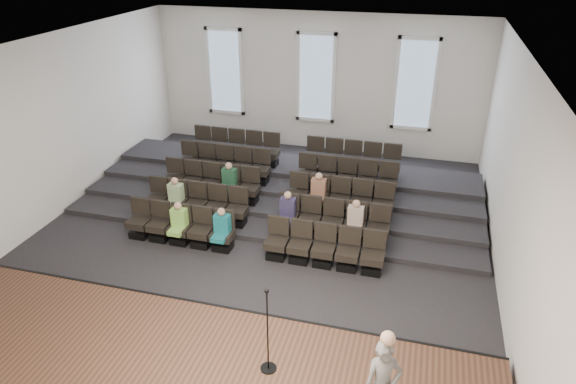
{
  "coord_description": "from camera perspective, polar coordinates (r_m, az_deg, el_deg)",
  "views": [
    {
      "loc": [
        3.88,
        -11.01,
        7.33
      ],
      "look_at": [
        0.73,
        0.5,
        1.32
      ],
      "focal_mm": 32.0,
      "sensor_mm": 36.0,
      "label": 1
    }
  ],
  "objects": [
    {
      "name": "wall_right",
      "position": [
        12.21,
        24.04,
        0.97
      ],
      "size": [
        0.04,
        14.0,
        5.0
      ],
      "primitive_type": "cube",
      "color": "white",
      "rests_on": "ground"
    },
    {
      "name": "risers",
      "position": [
        16.34,
        0.02,
        0.84
      ],
      "size": [
        11.8,
        4.8,
        0.6
      ],
      "color": "black",
      "rests_on": "ground"
    },
    {
      "name": "wall_front",
      "position": [
        7.37,
        -22.38,
        -16.74
      ],
      "size": [
        12.0,
        0.04,
        5.0
      ],
      "primitive_type": "cube",
      "color": "white",
      "rests_on": "ground"
    },
    {
      "name": "audience",
      "position": [
        13.82,
        -4.06,
        -1.41
      ],
      "size": [
        5.45,
        2.64,
        1.1
      ],
      "color": "#87CB51",
      "rests_on": "seating_rows"
    },
    {
      "name": "wall_back",
      "position": [
        19.07,
        3.15,
        12.01
      ],
      "size": [
        12.0,
        0.04,
        5.0
      ],
      "primitive_type": "cube",
      "color": "white",
      "rests_on": "ground"
    },
    {
      "name": "ground",
      "position": [
        13.79,
        -3.47,
        -5.46
      ],
      "size": [
        14.0,
        14.0,
        0.0
      ],
      "primitive_type": "plane",
      "color": "black",
      "rests_on": "ground"
    },
    {
      "name": "windows",
      "position": [
        18.95,
        3.12,
        12.54
      ],
      "size": [
        8.44,
        0.1,
        3.24
      ],
      "color": "white",
      "rests_on": "wall_back"
    },
    {
      "name": "stage_lip",
      "position": [
        11.14,
        -9.07,
        -13.13
      ],
      "size": [
        11.8,
        0.06,
        0.52
      ],
      "primitive_type": "cube",
      "color": "black",
      "rests_on": "ground"
    },
    {
      "name": "seating_rows",
      "position": [
        14.72,
        -1.65,
        -0.14
      ],
      "size": [
        6.8,
        4.7,
        1.67
      ],
      "color": "black",
      "rests_on": "ground"
    },
    {
      "name": "stage",
      "position": [
        10.01,
        -13.34,
        -19.25
      ],
      "size": [
        11.8,
        3.6,
        0.5
      ],
      "primitive_type": "cube",
      "color": "#503222",
      "rests_on": "ground"
    },
    {
      "name": "ceiling",
      "position": [
        11.9,
        -4.16,
        15.41
      ],
      "size": [
        12.0,
        14.0,
        0.02
      ],
      "primitive_type": "cube",
      "color": "white",
      "rests_on": "ground"
    },
    {
      "name": "wall_left",
      "position": [
        15.58,
        -25.37,
        6.03
      ],
      "size": [
        0.04,
        14.0,
        5.0
      ],
      "primitive_type": "cube",
      "color": "white",
      "rests_on": "ground"
    },
    {
      "name": "mic_stand",
      "position": [
        9.18,
        -2.24,
        -16.77
      ],
      "size": [
        0.29,
        0.29,
        1.73
      ],
      "color": "black",
      "rests_on": "stage"
    }
  ]
}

